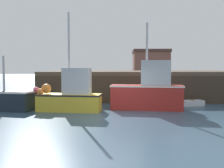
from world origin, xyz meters
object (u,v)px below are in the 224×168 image
at_px(fishing_boat_near_left, 4,100).
at_px(fishing_boat_mid, 149,91).
at_px(fishing_boat_near_right, 70,95).
at_px(rowboat, 191,103).

height_order(fishing_boat_near_left, fishing_boat_mid, fishing_boat_mid).
bearing_deg(fishing_boat_near_right, fishing_boat_mid, 9.19).
bearing_deg(fishing_boat_mid, rowboat, 27.96).
xyz_separation_m(fishing_boat_near_right, fishing_boat_mid, (4.28, 0.69, 0.20)).
distance_m(fishing_boat_near_right, rowboat, 7.42).
xyz_separation_m(fishing_boat_near_left, fishing_boat_mid, (8.03, 0.40, 0.49)).
bearing_deg(fishing_boat_near_left, fishing_boat_near_right, -4.44).
relative_size(fishing_boat_near_right, fishing_boat_mid, 1.09).
distance_m(fishing_boat_near_left, fishing_boat_near_right, 3.77).
xyz_separation_m(fishing_boat_near_right, rowboat, (7.06, 2.17, -0.70)).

